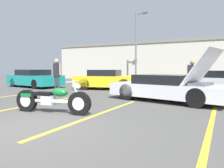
{
  "coord_description": "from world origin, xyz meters",
  "views": [
    {
      "loc": [
        3.8,
        -3.34,
        1.32
      ],
      "look_at": [
        0.44,
        3.2,
        0.8
      ],
      "focal_mm": 35.0,
      "sensor_mm": 36.0,
      "label": 1
    }
  ],
  "objects": [
    {
      "name": "spectator_by_show_car",
      "position": [
        2.26,
        9.17,
        1.05
      ],
      "size": [
        0.52,
        0.23,
        1.76
      ],
      "color": "#333338",
      "rests_on": "ground"
    },
    {
      "name": "ground_plane",
      "position": [
        0.0,
        0.0,
        0.0
      ],
      "size": [
        80.0,
        80.0,
        0.0
      ],
      "primitive_type": "plane",
      "color": "#514F4C"
    },
    {
      "name": "parking_stripe_middle",
      "position": [
        -2.37,
        2.03,
        0.0
      ],
      "size": [
        0.12,
        5.51,
        0.01
      ],
      "primitive_type": "cube",
      "color": "yellow",
      "rests_on": "ground"
    },
    {
      "name": "parking_stripe_back",
      "position": [
        0.6,
        2.03,
        0.0
      ],
      "size": [
        0.12,
        5.51,
        0.01
      ],
      "primitive_type": "cube",
      "color": "yellow",
      "rests_on": "ground"
    },
    {
      "name": "parked_car_left_row",
      "position": [
        -8.25,
        7.96,
        0.6
      ],
      "size": [
        4.6,
        2.62,
        1.24
      ],
      "rotation": [
        0.0,
        0.0,
        -0.18
      ],
      "color": "teal",
      "rests_on": "ground"
    },
    {
      "name": "motorcycle",
      "position": [
        -0.72,
        1.55,
        0.4
      ],
      "size": [
        2.46,
        0.73,
        0.97
      ],
      "rotation": [
        0.0,
        0.0,
        0.16
      ],
      "color": "black",
      "rests_on": "ground"
    },
    {
      "name": "show_car_hood_open",
      "position": [
        1.82,
        5.56,
        0.55
      ],
      "size": [
        5.0,
        3.0,
        2.05
      ],
      "rotation": [
        0.0,
        0.0,
        -0.24
      ],
      "color": "silver",
      "rests_on": "ground"
    },
    {
      "name": "parked_car_mid_left_row",
      "position": [
        -2.86,
        8.9,
        0.61
      ],
      "size": [
        4.34,
        2.73,
        1.24
      ],
      "rotation": [
        0.0,
        0.0,
        0.22
      ],
      "color": "yellow",
      "rests_on": "ground"
    },
    {
      "name": "light_pole",
      "position": [
        -3.95,
        17.11,
        3.78
      ],
      "size": [
        1.21,
        0.28,
        6.81
      ],
      "color": "slate",
      "rests_on": "ground"
    },
    {
      "name": "spectator_near_motorcycle",
      "position": [
        -4.42,
        5.98,
        1.12
      ],
      "size": [
        0.52,
        0.24,
        1.86
      ],
      "color": "#333338",
      "rests_on": "ground"
    },
    {
      "name": "far_building",
      "position": [
        0.0,
        22.15,
        2.34
      ],
      "size": [
        32.0,
        4.2,
        4.4
      ],
      "color": "beige",
      "rests_on": "ground"
    },
    {
      "name": "parked_car_mid_right_row",
      "position": [
        3.56,
        11.88,
        0.57
      ],
      "size": [
        4.44,
        2.97,
        1.19
      ],
      "rotation": [
        0.0,
        0.0,
        -0.31
      ],
      "color": "silver",
      "rests_on": "ground"
    },
    {
      "name": "parking_stripe_far",
      "position": [
        3.56,
        2.03,
        0.0
      ],
      "size": [
        0.12,
        5.51,
        0.01
      ],
      "primitive_type": "cube",
      "color": "yellow",
      "rests_on": "ground"
    }
  ]
}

